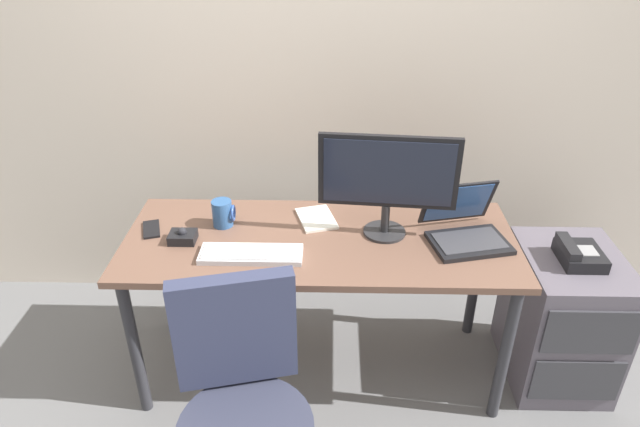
% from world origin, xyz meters
% --- Properties ---
extents(ground_plane, '(8.00, 8.00, 0.00)m').
position_xyz_m(ground_plane, '(0.00, 0.00, 0.00)').
color(ground_plane, slate).
extents(back_wall, '(6.00, 0.10, 2.80)m').
position_xyz_m(back_wall, '(0.00, 0.68, 1.40)').
color(back_wall, beige).
rests_on(back_wall, ground).
extents(desk, '(1.65, 0.66, 0.73)m').
position_xyz_m(desk, '(0.00, 0.00, 0.65)').
color(desk, brown).
rests_on(desk, ground).
extents(file_cabinet, '(0.42, 0.53, 0.64)m').
position_xyz_m(file_cabinet, '(1.10, 0.01, 0.32)').
color(file_cabinet, '#5C5561').
rests_on(file_cabinet, ground).
extents(desk_phone, '(0.17, 0.20, 0.09)m').
position_xyz_m(desk_phone, '(1.09, -0.01, 0.67)').
color(desk_phone, black).
rests_on(desk_phone, file_cabinet).
extents(monitor_main, '(0.57, 0.18, 0.44)m').
position_xyz_m(monitor_main, '(0.27, 0.05, 0.99)').
color(monitor_main, '#262628').
rests_on(monitor_main, desk).
extents(keyboard, '(0.41, 0.14, 0.03)m').
position_xyz_m(keyboard, '(-0.27, -0.14, 0.74)').
color(keyboard, silver).
rests_on(keyboard, desk).
extents(laptop, '(0.37, 0.36, 0.23)m').
position_xyz_m(laptop, '(0.60, 0.01, 0.78)').
color(laptop, black).
rests_on(laptop, desk).
extents(trackball_mouse, '(0.11, 0.09, 0.07)m').
position_xyz_m(trackball_mouse, '(-0.57, -0.04, 0.75)').
color(trackball_mouse, black).
rests_on(trackball_mouse, desk).
extents(coffee_mug, '(0.10, 0.09, 0.12)m').
position_xyz_m(coffee_mug, '(-0.42, 0.10, 0.79)').
color(coffee_mug, '#2D568C').
rests_on(coffee_mug, desk).
extents(paper_notepad, '(0.20, 0.24, 0.01)m').
position_xyz_m(paper_notepad, '(-0.02, 0.15, 0.74)').
color(paper_notepad, white).
rests_on(paper_notepad, desk).
extents(cell_phone, '(0.11, 0.16, 0.01)m').
position_xyz_m(cell_phone, '(-0.73, 0.05, 0.74)').
color(cell_phone, black).
rests_on(cell_phone, desk).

